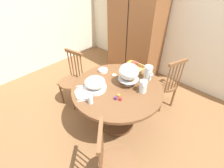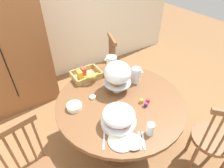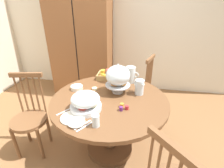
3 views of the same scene
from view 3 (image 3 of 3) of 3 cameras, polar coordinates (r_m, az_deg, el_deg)
ground_plane at (r=2.26m, az=-2.68°, el=-21.22°), size 10.00×10.00×0.00m
wall_back at (r=3.36m, az=4.18°, el=19.84°), size 4.80×0.06×2.60m
wooden_armoire at (r=3.27m, az=-10.45°, el=13.70°), size 1.18×0.60×1.96m
dining_table at (r=1.90m, az=-0.82°, el=-10.16°), size 1.26×1.26×0.74m
windsor_chair_near_window at (r=2.67m, az=9.34°, el=-1.23°), size 0.42×0.43×0.97m
windsor_chair_by_cabinet at (r=2.19m, az=-26.38°, el=-10.68°), size 0.41×0.41×0.97m
pastry_stand_with_dome at (r=1.82m, az=2.03°, el=2.65°), size 0.28×0.28×0.34m
fruit_platter_covered at (r=1.59m, az=-9.09°, el=-6.00°), size 0.30×0.30×0.18m
orange_juice_pitcher at (r=1.87m, az=9.38°, el=-1.24°), size 0.13×0.16×0.17m
milk_pitcher at (r=2.13m, az=6.42°, el=2.98°), size 0.19×0.12×0.21m
cereal_basket at (r=2.23m, az=-1.31°, el=2.84°), size 0.32×0.30×0.12m
china_plate_large at (r=1.55m, az=-13.29°, el=-11.14°), size 0.22×0.22×0.01m
china_plate_small at (r=1.47m, az=-12.17°, el=-12.69°), size 0.15×0.15×0.01m
cereal_bowl at (r=2.01m, az=-12.01°, el=-1.20°), size 0.14×0.14×0.04m
drinking_glass at (r=1.40m, az=-5.62°, el=-12.43°), size 0.06×0.06×0.11m
butter_dish at (r=1.98m, az=-6.02°, el=-1.57°), size 0.06×0.06×0.02m
jam_jar_strawberry at (r=1.62m, az=5.13°, el=-8.05°), size 0.04×0.04×0.04m
jam_jar_apricot at (r=1.64m, az=3.41°, el=-7.30°), size 0.04×0.04×0.04m
jam_jar_grape at (r=1.60m, az=3.13°, el=-8.48°), size 0.04×0.04×0.04m
table_knife at (r=1.46m, az=-10.07°, el=-13.68°), size 0.10×0.15×0.01m
dinner_fork at (r=1.44m, az=-9.32°, el=-14.24°), size 0.10×0.15×0.01m
soup_spoon at (r=1.65m, az=-16.06°, el=-9.05°), size 0.10×0.15×0.01m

